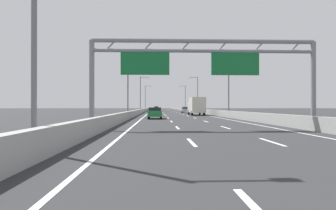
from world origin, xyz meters
TOP-DOWN VIEW (x-y plane):
  - ground_plane at (0.00, 100.00)m, footprint 260.00×260.00m
  - lane_dash_left_1 at (-1.80, 12.50)m, footprint 0.16×3.00m
  - lane_dash_left_2 at (-1.80, 21.50)m, footprint 0.16×3.00m
  - lane_dash_left_3 at (-1.80, 30.50)m, footprint 0.16×3.00m
  - lane_dash_left_4 at (-1.80, 39.50)m, footprint 0.16×3.00m
  - lane_dash_left_5 at (-1.80, 48.50)m, footprint 0.16×3.00m
  - lane_dash_left_6 at (-1.80, 57.50)m, footprint 0.16×3.00m
  - lane_dash_left_7 at (-1.80, 66.50)m, footprint 0.16×3.00m
  - lane_dash_left_8 at (-1.80, 75.50)m, footprint 0.16×3.00m
  - lane_dash_left_9 at (-1.80, 84.50)m, footprint 0.16×3.00m
  - lane_dash_left_10 at (-1.80, 93.50)m, footprint 0.16×3.00m
  - lane_dash_left_11 at (-1.80, 102.50)m, footprint 0.16×3.00m
  - lane_dash_left_12 at (-1.80, 111.50)m, footprint 0.16×3.00m
  - lane_dash_left_13 at (-1.80, 120.50)m, footprint 0.16×3.00m
  - lane_dash_left_14 at (-1.80, 129.50)m, footprint 0.16×3.00m
  - lane_dash_left_15 at (-1.80, 138.50)m, footprint 0.16×3.00m
  - lane_dash_left_16 at (-1.80, 147.50)m, footprint 0.16×3.00m
  - lane_dash_left_17 at (-1.80, 156.50)m, footprint 0.16×3.00m
  - lane_dash_right_1 at (1.80, 12.50)m, footprint 0.16×3.00m
  - lane_dash_right_2 at (1.80, 21.50)m, footprint 0.16×3.00m
  - lane_dash_right_3 at (1.80, 30.50)m, footprint 0.16×3.00m
  - lane_dash_right_4 at (1.80, 39.50)m, footprint 0.16×3.00m
  - lane_dash_right_5 at (1.80, 48.50)m, footprint 0.16×3.00m
  - lane_dash_right_6 at (1.80, 57.50)m, footprint 0.16×3.00m
  - lane_dash_right_7 at (1.80, 66.50)m, footprint 0.16×3.00m
  - lane_dash_right_8 at (1.80, 75.50)m, footprint 0.16×3.00m
  - lane_dash_right_9 at (1.80, 84.50)m, footprint 0.16×3.00m
  - lane_dash_right_10 at (1.80, 93.50)m, footprint 0.16×3.00m
  - lane_dash_right_11 at (1.80, 102.50)m, footprint 0.16×3.00m
  - lane_dash_right_12 at (1.80, 111.50)m, footprint 0.16×3.00m
  - lane_dash_right_13 at (1.80, 120.50)m, footprint 0.16×3.00m
  - lane_dash_right_14 at (1.80, 129.50)m, footprint 0.16×3.00m
  - lane_dash_right_15 at (1.80, 138.50)m, footprint 0.16×3.00m
  - lane_dash_right_16 at (1.80, 147.50)m, footprint 0.16×3.00m
  - lane_dash_right_17 at (1.80, 156.50)m, footprint 0.16×3.00m
  - edge_line_left at (-5.25, 88.00)m, footprint 0.16×176.00m
  - edge_line_right at (5.25, 88.00)m, footprint 0.16×176.00m
  - barrier_left at (-6.90, 110.00)m, footprint 0.45×220.00m
  - barrier_right at (6.90, 110.00)m, footprint 0.45×220.00m
  - sign_gantry at (-0.23, 20.26)m, footprint 16.06×0.36m
  - streetlamp_left_near at (-7.47, 10.10)m, footprint 2.58×0.28m
  - streetlamp_left_mid at (-7.47, 44.79)m, footprint 2.58×0.28m
  - streetlamp_right_mid at (7.47, 44.79)m, footprint 2.58×0.28m
  - streetlamp_left_far at (-7.47, 79.49)m, footprint 2.58×0.28m
  - streetlamp_right_far at (7.47, 79.49)m, footprint 2.58×0.28m
  - streetlamp_left_distant at (-7.47, 114.19)m, footprint 2.58×0.28m
  - streetlamp_right_distant at (7.47, 114.19)m, footprint 2.58×0.28m
  - green_car at (-3.57, 37.46)m, footprint 1.76×4.34m
  - blue_car at (-3.47, 110.01)m, footprint 1.72×4.45m
  - orange_car at (-3.48, 138.19)m, footprint 1.78×4.36m
  - silver_car at (3.70, 71.91)m, footprint 1.88×4.64m
  - box_truck at (3.76, 52.43)m, footprint 2.36×7.52m

SIDE VIEW (x-z plane):
  - ground_plane at x=0.00m, z-range 0.00..0.00m
  - lane_dash_left_1 at x=-1.80m, z-range 0.00..0.01m
  - lane_dash_left_2 at x=-1.80m, z-range 0.00..0.01m
  - lane_dash_left_3 at x=-1.80m, z-range 0.00..0.01m
  - lane_dash_left_4 at x=-1.80m, z-range 0.00..0.01m
  - lane_dash_left_5 at x=-1.80m, z-range 0.00..0.01m
  - lane_dash_left_6 at x=-1.80m, z-range 0.00..0.01m
  - lane_dash_left_7 at x=-1.80m, z-range 0.00..0.01m
  - lane_dash_left_8 at x=-1.80m, z-range 0.00..0.01m
  - lane_dash_left_9 at x=-1.80m, z-range 0.00..0.01m
  - lane_dash_left_10 at x=-1.80m, z-range 0.00..0.01m
  - lane_dash_left_11 at x=-1.80m, z-range 0.00..0.01m
  - lane_dash_left_12 at x=-1.80m, z-range 0.00..0.01m
  - lane_dash_left_13 at x=-1.80m, z-range 0.00..0.01m
  - lane_dash_left_14 at x=-1.80m, z-range 0.00..0.01m
  - lane_dash_left_15 at x=-1.80m, z-range 0.00..0.01m
  - lane_dash_left_16 at x=-1.80m, z-range 0.00..0.01m
  - lane_dash_left_17 at x=-1.80m, z-range 0.00..0.01m
  - lane_dash_right_1 at x=1.80m, z-range 0.00..0.01m
  - lane_dash_right_2 at x=1.80m, z-range 0.00..0.01m
  - lane_dash_right_3 at x=1.80m, z-range 0.00..0.01m
  - lane_dash_right_4 at x=1.80m, z-range 0.00..0.01m
  - lane_dash_right_5 at x=1.80m, z-range 0.00..0.01m
  - lane_dash_right_6 at x=1.80m, z-range 0.00..0.01m
  - lane_dash_right_7 at x=1.80m, z-range 0.00..0.01m
  - lane_dash_right_8 at x=1.80m, z-range 0.00..0.01m
  - lane_dash_right_9 at x=1.80m, z-range 0.00..0.01m
  - lane_dash_right_10 at x=1.80m, z-range 0.00..0.01m
  - lane_dash_right_11 at x=1.80m, z-range 0.00..0.01m
  - lane_dash_right_12 at x=1.80m, z-range 0.00..0.01m
  - lane_dash_right_13 at x=1.80m, z-range 0.00..0.01m
  - lane_dash_right_14 at x=1.80m, z-range 0.00..0.01m
  - lane_dash_right_15 at x=1.80m, z-range 0.00..0.01m
  - lane_dash_right_16 at x=1.80m, z-range 0.00..0.01m
  - lane_dash_right_17 at x=1.80m, z-range 0.00..0.01m
  - edge_line_left at x=-5.25m, z-range 0.00..0.01m
  - edge_line_right at x=5.25m, z-range 0.00..0.01m
  - barrier_left at x=-6.90m, z-range 0.00..0.95m
  - barrier_right at x=6.90m, z-range 0.00..0.95m
  - silver_car at x=3.70m, z-range 0.03..1.43m
  - green_car at x=-3.57m, z-range 0.03..1.48m
  - blue_car at x=-3.47m, z-range 0.01..1.50m
  - orange_car at x=-3.48m, z-range 0.02..1.53m
  - box_truck at x=3.76m, z-range 0.13..3.26m
  - sign_gantry at x=-0.23m, z-range 1.63..7.99m
  - streetlamp_left_near at x=-7.47m, z-range 0.65..10.15m
  - streetlamp_left_mid at x=-7.47m, z-range 0.65..10.15m
  - streetlamp_right_mid at x=7.47m, z-range 0.65..10.15m
  - streetlamp_left_far at x=-7.47m, z-range 0.65..10.15m
  - streetlamp_right_far at x=7.47m, z-range 0.65..10.15m
  - streetlamp_left_distant at x=-7.47m, z-range 0.65..10.15m
  - streetlamp_right_distant at x=7.47m, z-range 0.65..10.15m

